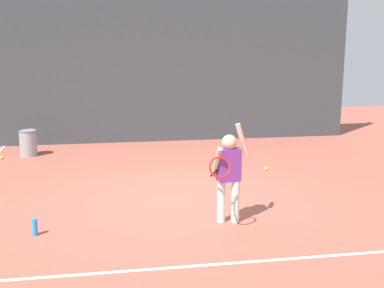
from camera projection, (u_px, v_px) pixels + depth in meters
The scene contains 12 objects.
ground_plane at pixel (173, 198), 7.58m from camera, with size 20.00×20.00×0.00m, color #9E5142.
court_line_baseline at pixel (201, 265), 5.27m from camera, with size 9.00×0.05×0.00m, color white.
back_fence_windscreen at pixel (149, 68), 11.61m from camera, with size 10.02×0.08×3.57m, color #383D42.
fence_post_1 at pixel (44, 66), 11.26m from camera, with size 0.09×0.09×3.72m, color slate.
fence_post_2 at pixel (148, 65), 11.65m from camera, with size 0.09×0.09×3.72m, color slate.
fence_post_3 at pixel (246, 65), 12.04m from camera, with size 0.09×0.09×3.72m, color slate.
fence_post_4 at pixel (337, 64), 12.44m from camera, with size 0.09×0.09×3.72m, color slate.
tennis_player at pixel (228, 170), 6.40m from camera, with size 0.67×0.63×1.35m.
ball_hopper at pixel (28, 143), 10.37m from camera, with size 0.38×0.38×0.56m.
water_bottle at pixel (35, 227), 6.08m from camera, with size 0.07×0.07×0.22m, color #268CD8.
tennis_ball_2 at pixel (266, 169), 9.23m from camera, with size 0.07×0.07×0.07m, color #CCE033.
tennis_ball_3 at pixel (1, 158), 10.12m from camera, with size 0.07×0.07×0.07m, color #CCE033.
Camera 1 is at (-0.91, -7.20, 2.38)m, focal length 45.19 mm.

